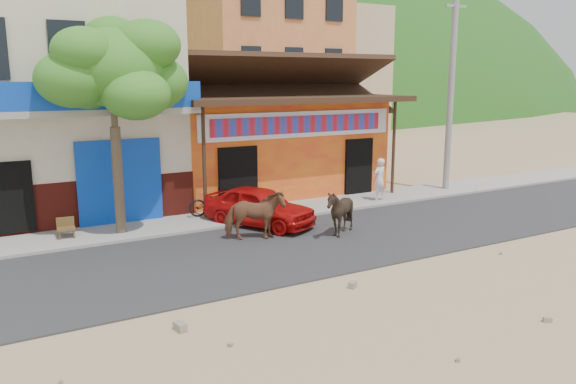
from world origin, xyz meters
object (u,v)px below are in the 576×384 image
Objects in this scene: cow_tan at (255,215)px; tree at (115,127)px; scooter at (214,202)px; pedestrian at (379,179)px; utility_pole at (451,86)px; cafe_chair_right at (65,220)px; red_car at (259,206)px; cow_dark at (340,212)px.

tree is at bearing 71.69° from cow_tan.
tree reaches higher than scooter.
pedestrian is (5.98, 2.06, 0.15)m from cow_tan.
utility_pole is 4.82× the size of scooter.
cafe_chair_right is (-10.54, 0.44, -0.26)m from pedestrian.
red_car is (3.91, -1.00, -2.48)m from tree.
utility_pole is 5.26× the size of pedestrian.
cafe_chair_right is at bearing 171.56° from tree.
cow_tan reaches higher than scooter.
red_car is at bearing -150.54° from scooter.
pedestrian is at bearing -173.37° from utility_pole.
cow_dark is 0.82× the size of scooter.
tree is 1.70× the size of red_car.
cow_tan is 1.20× the size of cow_dark.
cow_dark reaches higher than cafe_chair_right.
tree is 3.61× the size of scooter.
tree reaches higher than cow_tan.
pedestrian is at bearing -1.45° from tree.
scooter is 1.66× the size of cafe_chair_right.
utility_pole reaches higher than tree.
scooter is (-9.70, 0.41, -3.56)m from utility_pole.
tree is 6.68m from cow_dark.
utility_pole is at bearing -89.53° from scooter.
red_car is at bearing -133.86° from cow_dark.
cafe_chair_right is at bearing 79.22° from cow_tan.
tree is 0.75× the size of utility_pole.
tree is at bearing -179.10° from utility_pole.
cow_dark is at bearing -82.65° from red_car.
tree reaches higher than red_car.
scooter is at bearing 10.27° from cafe_chair_right.
cow_tan reaches higher than cafe_chair_right.
cafe_chair_right is at bearing 97.96° from scooter.
tree is at bearing 104.14° from scooter.
red_car reaches higher than cafe_chair_right.
pedestrian reaches higher than cafe_chair_right.
utility_pole reaches higher than cafe_chair_right.
cafe_chair_right is (-4.56, 2.51, -0.11)m from cow_tan.
tree is 3.94× the size of pedestrian.
tree is 3.69× the size of cow_tan.
cafe_chair_right is at bearing 138.81° from red_car.
red_car is 5.26m from pedestrian.
utility_pole is at bearing 0.90° from tree.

